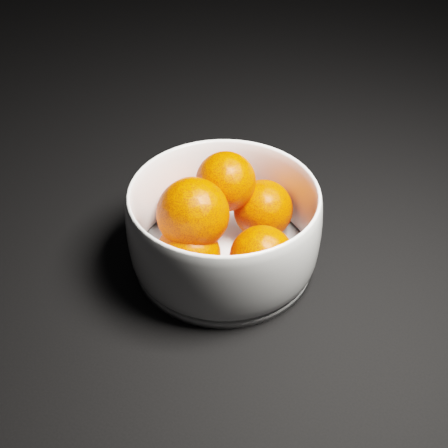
% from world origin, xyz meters
% --- Properties ---
extents(bowl, '(0.19, 0.19, 0.09)m').
position_xyz_m(bowl, '(0.25, 0.25, 0.05)').
color(bowl, silver).
rests_on(bowl, ground).
extents(orange_pile, '(0.16, 0.16, 0.10)m').
position_xyz_m(orange_pile, '(0.24, 0.25, 0.05)').
color(orange_pile, '#E63600').
rests_on(orange_pile, bowl).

